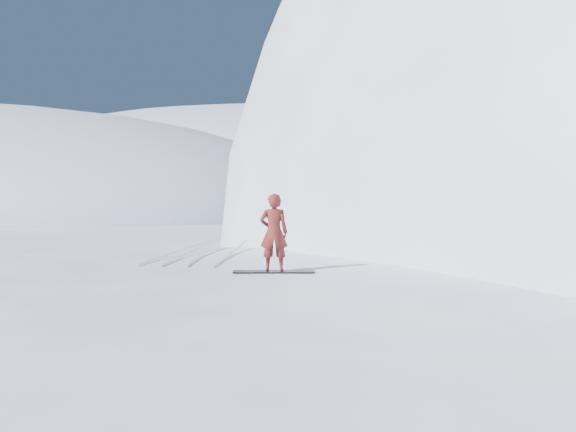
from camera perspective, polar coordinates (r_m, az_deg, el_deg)
name	(u,v)px	position (r m, az deg, el deg)	size (l,w,h in m)	color
ground	(165,428)	(11.95, -10.88, -18.00)	(400.00, 400.00, 0.00)	white
near_ridge	(273,380)	(14.18, -1.32, -14.41)	(36.00, 28.00, 4.80)	white
far_ridge_c	(246,198)	(128.13, -3.79, 1.63)	(140.00, 90.00, 36.00)	white
wind_bumps	(189,386)	(13.96, -8.79, -14.74)	(16.00, 14.40, 1.00)	white
snowboard	(274,272)	(13.24, -1.26, -4.96)	(1.68, 0.31, 0.03)	black
snowboarder	(274,232)	(13.15, -1.27, -1.46)	(0.58, 0.38, 1.59)	maroon
board_tracks	(204,250)	(17.21, -7.49, -2.98)	(2.53, 5.97, 0.04)	silver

